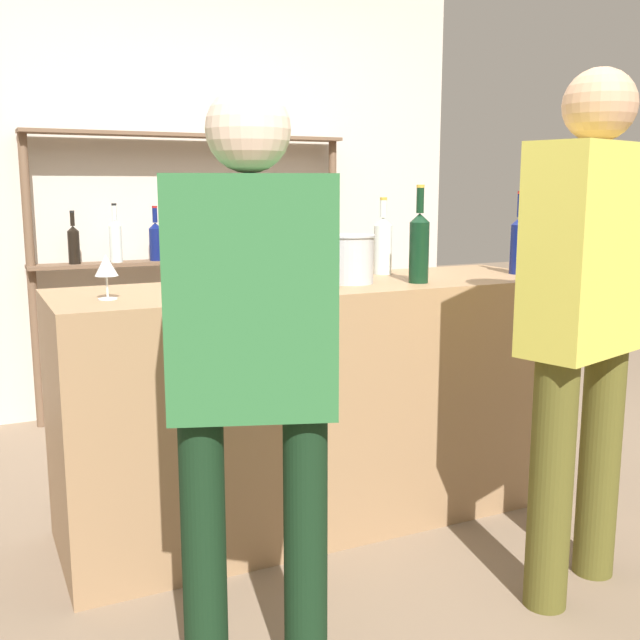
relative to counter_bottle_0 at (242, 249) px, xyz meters
name	(u,v)px	position (x,y,z in m)	size (l,w,h in m)	color
ground_plane	(320,515)	(0.27, -0.14, -1.10)	(16.00, 16.00, 0.00)	#7A6651
bar_counter	(320,403)	(0.27, -0.14, -0.61)	(2.03, 0.62, 0.96)	#997551
back_wall	(184,176)	(0.27, 1.77, 0.30)	(3.63, 0.12, 2.80)	beige
back_shelf	(195,230)	(0.28, 1.59, -0.02)	(1.89, 0.18, 1.64)	brown
counter_bottle_0	(242,249)	(0.00, 0.00, 0.00)	(0.07, 0.07, 0.33)	brown
counter_bottle_1	(305,255)	(0.17, -0.22, -0.01)	(0.08, 0.08, 0.32)	silver
counter_bottle_2	(329,256)	(0.23, -0.29, -0.01)	(0.08, 0.08, 0.32)	silver
counter_bottle_3	(419,246)	(0.63, -0.29, 0.01)	(0.08, 0.08, 0.38)	black
counter_bottle_4	(383,244)	(0.65, 0.03, 0.00)	(0.08, 0.08, 0.33)	silver
counter_bottle_5	(519,243)	(1.18, -0.22, 0.00)	(0.07, 0.07, 0.35)	#0F1956
wine_glass	(106,267)	(-0.55, -0.21, -0.02)	(0.08, 0.08, 0.15)	silver
ice_bucket	(351,259)	(0.38, -0.19, -0.04)	(0.19, 0.19, 0.19)	#B2B2B7
cork_jar	(249,273)	(-0.04, -0.21, -0.07)	(0.10, 0.10, 0.13)	silver
customer_left	(252,353)	(-0.34, -1.02, -0.17)	(0.46, 0.31, 1.57)	black
customer_right	(587,301)	(0.79, -1.02, -0.11)	(0.53, 0.34, 1.69)	brown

